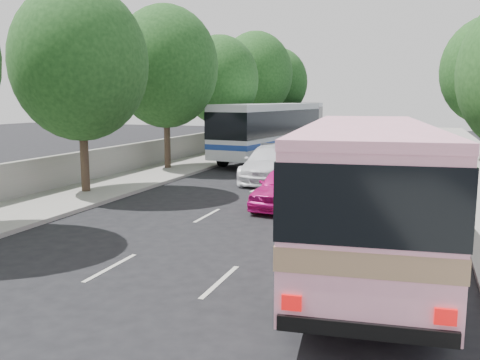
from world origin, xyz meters
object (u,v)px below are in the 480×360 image
at_px(pink_taxi, 287,187).
at_px(tour_coach_rear, 299,118).
at_px(pink_bus, 366,177).
at_px(tour_coach_front, 270,126).
at_px(white_pickup, 270,164).

height_order(pink_taxi, tour_coach_rear, tour_coach_rear).
relative_size(pink_taxi, tour_coach_rear, 0.37).
bearing_deg(pink_bus, tour_coach_front, 106.30).
relative_size(pink_bus, pink_taxi, 2.46).
xyz_separation_m(pink_bus, tour_coach_rear, (-10.20, 36.83, 0.04)).
relative_size(white_pickup, tour_coach_front, 0.46).
relative_size(pink_taxi, tour_coach_front, 0.35).
bearing_deg(tour_coach_rear, white_pickup, -81.89).
height_order(tour_coach_front, tour_coach_rear, tour_coach_front).
xyz_separation_m(pink_taxi, white_pickup, (-2.38, 5.93, 0.08)).
bearing_deg(tour_coach_rear, tour_coach_front, -85.45).
bearing_deg(pink_bus, pink_taxi, 114.67).
xyz_separation_m(pink_bus, white_pickup, (-5.90, 11.83, -1.33)).
height_order(pink_bus, tour_coach_front, tour_coach_front).
bearing_deg(tour_coach_front, tour_coach_rear, 103.34).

